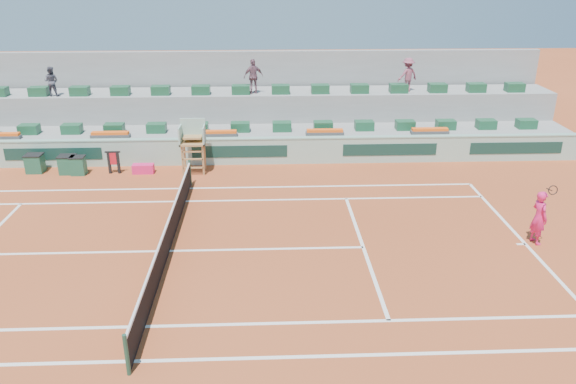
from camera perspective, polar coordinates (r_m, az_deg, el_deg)
name	(u,v)px	position (r m, az deg, el deg)	size (l,w,h in m)	color
ground	(169,251)	(18.88, -11.97, -5.89)	(90.00, 90.00, 0.00)	#9B3F1E
seating_tier_lower	(201,138)	(28.49, -8.78, 5.42)	(36.00, 4.00, 1.20)	gray
seating_tier_upper	(204,116)	(29.83, -8.55, 7.60)	(36.00, 2.40, 2.60)	gray
stadium_back_wall	(206,93)	(31.17, -8.35, 9.96)	(36.00, 0.40, 4.40)	gray
player_bag	(143,169)	(25.91, -14.49, 2.31)	(0.93, 0.41, 0.41)	#F52069
spectator_left	(51,81)	(30.42, -22.91, 10.32)	(0.70, 0.55, 1.45)	#464652
spectator_mid	(253,76)	(28.68, -3.53, 11.64)	(1.01, 0.42, 1.72)	#7C5261
spectator_right	(408,75)	(29.71, 12.06, 11.57)	(1.10, 0.63, 1.71)	#8F475A
court_lines	(169,251)	(18.88, -11.97, -5.88)	(23.89, 11.09, 0.01)	white
tennis_net	(168,237)	(18.64, -12.10, -4.47)	(0.10, 11.97, 1.10)	black
advertising_hoarding	(197,151)	(26.39, -9.22, 4.09)	(36.00, 0.34, 1.26)	#96BCAA
umpire_chair	(193,139)	(25.18, -9.65, 5.34)	(1.10, 0.90, 2.40)	#9B6C3B
seat_row_lower	(199,127)	(27.40, -9.07, 6.51)	(32.90, 0.60, 0.44)	#1A4F2F
seat_row_upper	(201,90)	(28.90, -8.84, 10.21)	(32.90, 0.60, 0.44)	#1A4F2F
flower_planters	(165,134)	(26.89, -12.43, 5.76)	(26.80, 0.36, 0.28)	#484848
drink_cooler_a	(78,165)	(26.54, -20.54, 2.55)	(0.64, 0.56, 0.84)	#1B523A
drink_cooler_b	(68,164)	(26.83, -21.47, 2.62)	(0.73, 0.63, 0.84)	#1B523A
drink_cooler_c	(35,163)	(27.56, -24.33, 2.67)	(0.76, 0.65, 0.84)	#1B523A
towel_rack	(113,160)	(26.11, -17.31, 3.08)	(0.67, 0.11, 1.03)	black
tennis_player	(539,217)	(20.39, 24.15, -2.35)	(0.57, 0.94, 2.28)	#F52069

